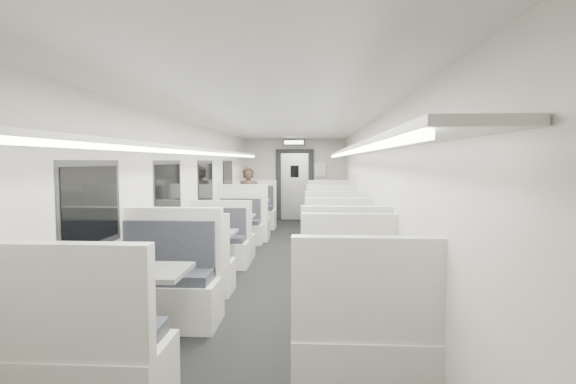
# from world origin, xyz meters

# --- Properties ---
(room) EXTENTS (3.24, 12.24, 2.64)m
(room) POSITION_xyz_m (0.00, 0.00, 1.20)
(room) COLOR black
(room) RESTS_ON ground
(booth_left_a) EXTENTS (1.15, 2.34, 1.25)m
(booth_left_a) POSITION_xyz_m (-1.00, 3.43, 0.42)
(booth_left_a) COLOR beige
(booth_left_a) RESTS_ON room
(booth_left_b) EXTENTS (0.99, 2.00, 1.07)m
(booth_left_b) POSITION_xyz_m (-1.00, 1.39, 0.36)
(booth_left_b) COLOR beige
(booth_left_b) RESTS_ON room
(booth_left_c) EXTENTS (1.00, 2.04, 1.09)m
(booth_left_c) POSITION_xyz_m (-1.00, -0.71, 0.36)
(booth_left_c) COLOR beige
(booth_left_c) RESTS_ON room
(booth_left_d) EXTENTS (1.15, 2.33, 1.25)m
(booth_left_d) POSITION_xyz_m (-1.00, -3.48, 0.42)
(booth_left_d) COLOR beige
(booth_left_d) RESTS_ON room
(booth_right_a) EXTENTS (1.15, 2.34, 1.25)m
(booth_right_a) POSITION_xyz_m (1.00, 3.42, 0.42)
(booth_right_a) COLOR beige
(booth_right_a) RESTS_ON room
(booth_right_b) EXTENTS (1.15, 2.32, 1.24)m
(booth_right_b) POSITION_xyz_m (1.00, 1.41, 0.42)
(booth_right_b) COLOR beige
(booth_right_b) RESTS_ON room
(booth_right_c) EXTENTS (1.09, 2.21, 1.18)m
(booth_right_c) POSITION_xyz_m (1.00, -1.31, 0.40)
(booth_right_c) COLOR beige
(booth_right_c) RESTS_ON room
(booth_right_d) EXTENTS (1.13, 2.30, 1.23)m
(booth_right_d) POSITION_xyz_m (1.00, -3.06, 0.41)
(booth_right_d) COLOR beige
(booth_right_d) RESTS_ON room
(passenger) EXTENTS (0.63, 0.44, 1.64)m
(passenger) POSITION_xyz_m (-0.92, 2.88, 0.82)
(passenger) COLOR black
(passenger) RESTS_ON room
(window_a) EXTENTS (0.02, 1.18, 0.84)m
(window_a) POSITION_xyz_m (-1.49, 3.40, 1.35)
(window_a) COLOR black
(window_a) RESTS_ON room
(window_b) EXTENTS (0.02, 1.18, 0.84)m
(window_b) POSITION_xyz_m (-1.49, 1.20, 1.35)
(window_b) COLOR black
(window_b) RESTS_ON room
(window_c) EXTENTS (0.02, 1.18, 0.84)m
(window_c) POSITION_xyz_m (-1.49, -1.00, 1.35)
(window_c) COLOR black
(window_c) RESTS_ON room
(window_d) EXTENTS (0.02, 1.18, 0.84)m
(window_d) POSITION_xyz_m (-1.49, -3.20, 1.35)
(window_d) COLOR black
(window_d) RESTS_ON room
(luggage_rack_left) EXTENTS (0.46, 10.40, 0.09)m
(luggage_rack_left) POSITION_xyz_m (-1.24, -0.30, 1.92)
(luggage_rack_left) COLOR beige
(luggage_rack_left) RESTS_ON room
(luggage_rack_right) EXTENTS (0.46, 10.40, 0.09)m
(luggage_rack_right) POSITION_xyz_m (1.24, -0.30, 1.92)
(luggage_rack_right) COLOR beige
(luggage_rack_right) RESTS_ON room
(vestibule_door) EXTENTS (1.10, 0.13, 2.10)m
(vestibule_door) POSITION_xyz_m (0.00, 5.93, 1.04)
(vestibule_door) COLOR black
(vestibule_door) RESTS_ON room
(exit_sign) EXTENTS (0.62, 0.12, 0.16)m
(exit_sign) POSITION_xyz_m (0.00, 5.44, 2.28)
(exit_sign) COLOR black
(exit_sign) RESTS_ON room
(wall_notice) EXTENTS (0.32, 0.02, 0.40)m
(wall_notice) POSITION_xyz_m (0.75, 5.92, 1.50)
(wall_notice) COLOR silver
(wall_notice) RESTS_ON room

